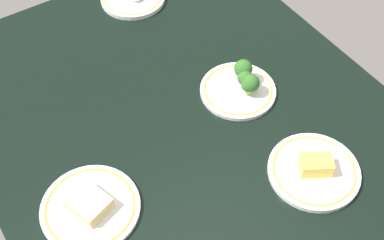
% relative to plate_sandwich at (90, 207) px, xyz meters
% --- Properties ---
extents(dining_table, '(1.33, 1.02, 0.04)m').
position_rel_plate_sandwich_xyz_m(dining_table, '(0.08, -0.32, -0.03)').
color(dining_table, black).
rests_on(dining_table, ground).
extents(plate_sandwich, '(0.23, 0.23, 0.04)m').
position_rel_plate_sandwich_xyz_m(plate_sandwich, '(0.00, 0.00, 0.00)').
color(plate_sandwich, silver).
rests_on(plate_sandwich, dining_table).
extents(plate_broccoli, '(0.20, 0.20, 0.08)m').
position_rel_plate_sandwich_xyz_m(plate_broccoli, '(0.10, -0.50, 0.01)').
color(plate_broccoli, silver).
rests_on(plate_broccoli, dining_table).
extents(plate_cheese, '(0.22, 0.22, 0.05)m').
position_rel_plate_sandwich_xyz_m(plate_cheese, '(-0.20, -0.49, 0.00)').
color(plate_cheese, silver).
rests_on(plate_cheese, dining_table).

